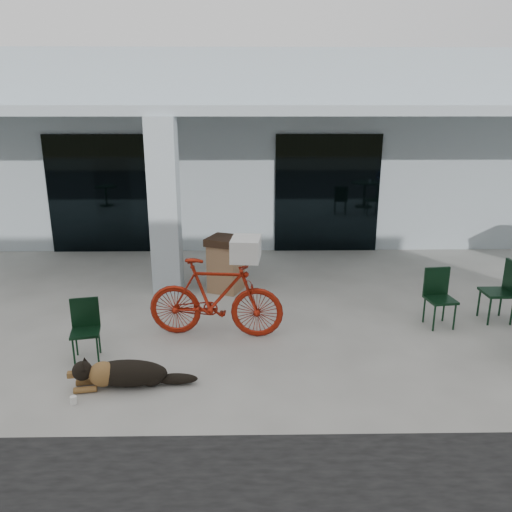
{
  "coord_description": "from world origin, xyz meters",
  "views": [
    {
      "loc": [
        -0.03,
        -6.41,
        3.27
      ],
      "look_at": [
        0.1,
        1.17,
        1.0
      ],
      "focal_mm": 35.0,
      "sensor_mm": 36.0,
      "label": 1
    }
  ],
  "objects_px": {
    "cafe_chair_far_a": "(441,299)",
    "cafe_chair_far_b": "(497,292)",
    "dog": "(127,372)",
    "bicycle": "(216,298)",
    "trash_receptacle": "(226,264)",
    "cafe_chair_near": "(85,331)"
  },
  "relations": [
    {
      "from": "cafe_chair_far_a",
      "to": "cafe_chair_far_b",
      "type": "xyz_separation_m",
      "value": [
        0.97,
        0.19,
        0.04
      ]
    },
    {
      "from": "dog",
      "to": "cafe_chair_far_a",
      "type": "bearing_deg",
      "value": 11.3
    },
    {
      "from": "dog",
      "to": "trash_receptacle",
      "type": "distance_m",
      "value": 3.49
    },
    {
      "from": "cafe_chair_far_a",
      "to": "cafe_chair_far_b",
      "type": "relative_size",
      "value": 0.92
    },
    {
      "from": "cafe_chair_far_a",
      "to": "cafe_chair_far_b",
      "type": "bearing_deg",
      "value": 4.17
    },
    {
      "from": "cafe_chair_far_b",
      "to": "dog",
      "type": "bearing_deg",
      "value": -71.68
    },
    {
      "from": "cafe_chair_near",
      "to": "cafe_chair_far_b",
      "type": "xyz_separation_m",
      "value": [
        6.09,
        1.18,
        0.08
      ]
    },
    {
      "from": "dog",
      "to": "cafe_chair_far_b",
      "type": "bearing_deg",
      "value": 9.7
    },
    {
      "from": "cafe_chair_near",
      "to": "trash_receptacle",
      "type": "bearing_deg",
      "value": 44.37
    },
    {
      "from": "cafe_chair_far_a",
      "to": "trash_receptacle",
      "type": "bearing_deg",
      "value": 146.92
    },
    {
      "from": "cafe_chair_near",
      "to": "trash_receptacle",
      "type": "relative_size",
      "value": 0.81
    },
    {
      "from": "dog",
      "to": "cafe_chair_near",
      "type": "bearing_deg",
      "value": 126.16
    },
    {
      "from": "trash_receptacle",
      "to": "cafe_chair_far_b",
      "type": "bearing_deg",
      "value": -18.43
    },
    {
      "from": "cafe_chair_near",
      "to": "cafe_chair_far_a",
      "type": "height_order",
      "value": "cafe_chair_far_a"
    },
    {
      "from": "cafe_chair_near",
      "to": "cafe_chair_far_a",
      "type": "xyz_separation_m",
      "value": [
        5.12,
        0.99,
        0.04
      ]
    },
    {
      "from": "bicycle",
      "to": "dog",
      "type": "bearing_deg",
      "value": 150.53
    },
    {
      "from": "bicycle",
      "to": "cafe_chair_far_b",
      "type": "relative_size",
      "value": 2.03
    },
    {
      "from": "bicycle",
      "to": "trash_receptacle",
      "type": "bearing_deg",
      "value": 3.98
    },
    {
      "from": "cafe_chair_far_b",
      "to": "trash_receptacle",
      "type": "xyz_separation_m",
      "value": [
        -4.33,
        1.44,
        0.02
      ]
    },
    {
      "from": "cafe_chair_far_b",
      "to": "trash_receptacle",
      "type": "relative_size",
      "value": 0.96
    },
    {
      "from": "dog",
      "to": "cafe_chair_near",
      "type": "height_order",
      "value": "cafe_chair_near"
    },
    {
      "from": "bicycle",
      "to": "cafe_chair_far_a",
      "type": "xyz_separation_m",
      "value": [
        3.43,
        0.27,
        -0.15
      ]
    }
  ]
}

